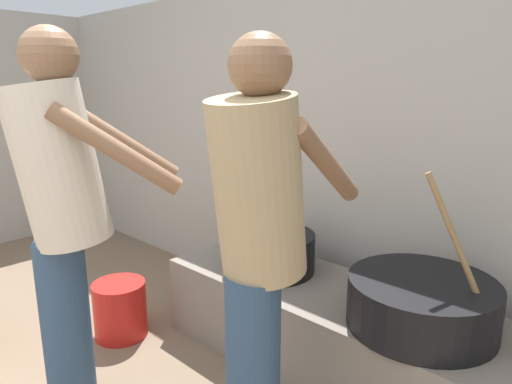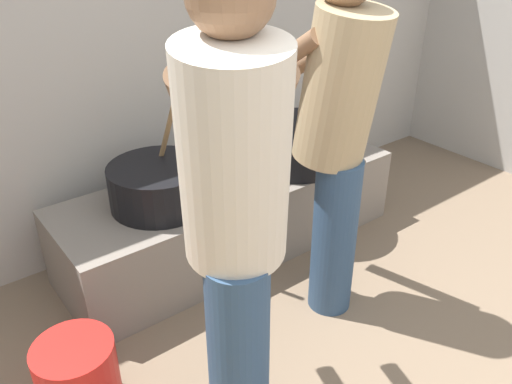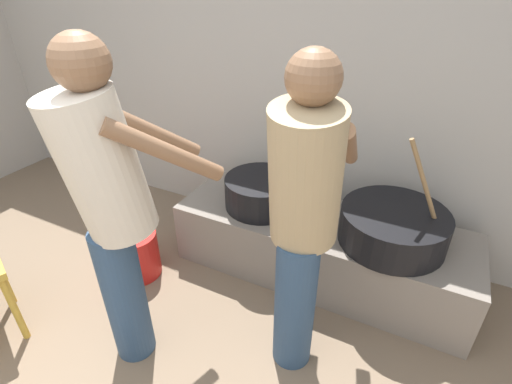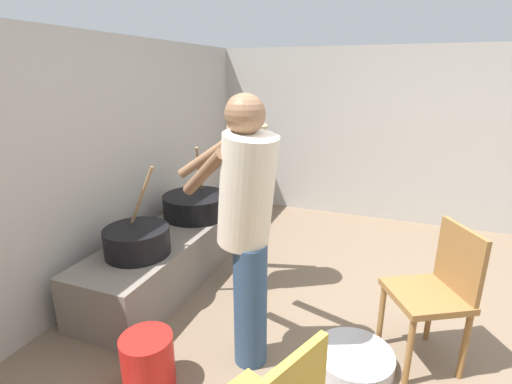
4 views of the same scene
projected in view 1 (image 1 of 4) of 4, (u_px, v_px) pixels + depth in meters
block_enclosure_rear at (311, 150)px, 2.80m from camera, size 5.76×0.20×2.01m
hearth_ledge at (335, 333)px, 2.24m from camera, size 1.87×0.60×0.42m
cooking_pot_main at (421, 303)px, 1.87m from camera, size 0.60×0.60×0.66m
cooking_pot_secondary at (270, 251)px, 2.44m from camera, size 0.48×0.48×0.66m
cook_in_tan_shirt at (259, 236)px, 1.57m from camera, size 0.40×0.69×1.57m
cook_in_cream_shirt at (63, 207)px, 1.82m from camera, size 0.64×0.73×1.62m
bucket_red_plastic at (120, 309)px, 2.59m from camera, size 0.29×0.29×0.32m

